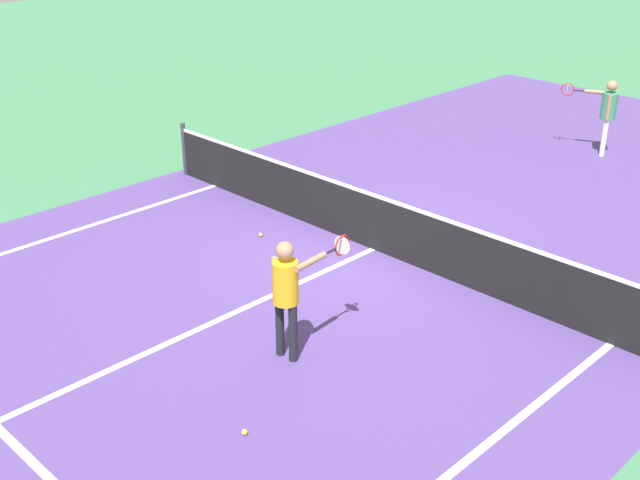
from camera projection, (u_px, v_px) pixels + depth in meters
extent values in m
plane|color=#38724C|center=(373.00, 249.00, 13.07)|extent=(60.00, 60.00, 0.00)
cube|color=#4C387A|center=(373.00, 249.00, 13.07)|extent=(10.62, 24.40, 0.00)
cube|color=white|center=(219.00, 320.00, 11.01)|extent=(0.10, 6.40, 0.01)
cylinder|color=#33383D|center=(184.00, 149.00, 16.08)|extent=(0.09, 0.09, 1.07)
cube|color=black|center=(374.00, 223.00, 12.88)|extent=(10.09, 0.02, 0.91)
cube|color=white|center=(375.00, 196.00, 12.68)|extent=(10.09, 0.03, 0.05)
cylinder|color=black|center=(280.00, 327.00, 10.07)|extent=(0.11, 0.11, 0.79)
cylinder|color=black|center=(293.00, 333.00, 9.95)|extent=(0.11, 0.11, 0.79)
cylinder|color=gold|center=(285.00, 282.00, 9.73)|extent=(0.32, 0.32, 0.55)
sphere|color=#A87A5B|center=(285.00, 250.00, 9.55)|extent=(0.22, 0.22, 0.22)
cylinder|color=#A87A5B|center=(275.00, 278.00, 9.82)|extent=(0.08, 0.08, 0.54)
cylinder|color=#A87A5B|center=(310.00, 262.00, 9.72)|extent=(0.13, 0.54, 0.08)
cylinder|color=black|center=(330.00, 252.00, 9.99)|extent=(0.05, 0.22, 0.03)
torus|color=red|center=(342.00, 245.00, 10.15)|extent=(0.05, 0.28, 0.28)
cylinder|color=silver|center=(342.00, 245.00, 10.15)|extent=(0.25, 0.03, 0.25)
cylinder|color=white|center=(604.00, 138.00, 17.18)|extent=(0.11, 0.11, 0.80)
cylinder|color=white|center=(605.00, 135.00, 17.36)|extent=(0.11, 0.11, 0.80)
cylinder|color=#338C59|center=(609.00, 106.00, 16.99)|extent=(0.32, 0.32, 0.56)
sphere|color=#A87A5B|center=(612.00, 86.00, 16.81)|extent=(0.22, 0.22, 0.22)
cylinder|color=#A87A5B|center=(609.00, 108.00, 16.84)|extent=(0.08, 0.08, 0.54)
cylinder|color=#A87A5B|center=(598.00, 92.00, 17.12)|extent=(0.53, 0.29, 0.08)
cylinder|color=black|center=(579.00, 91.00, 17.25)|extent=(0.21, 0.11, 0.03)
torus|color=red|center=(568.00, 90.00, 17.33)|extent=(0.27, 0.13, 0.28)
cylinder|color=silver|center=(568.00, 90.00, 17.33)|extent=(0.10, 0.23, 0.25)
sphere|color=#CCE033|center=(261.00, 235.00, 13.51)|extent=(0.07, 0.07, 0.07)
sphere|color=#CCE033|center=(245.00, 432.00, 8.76)|extent=(0.07, 0.07, 0.07)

